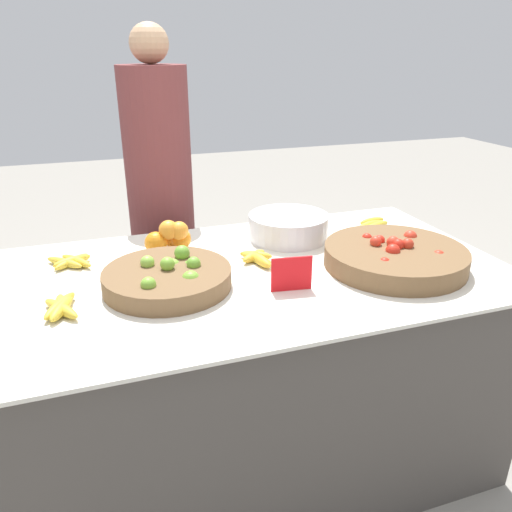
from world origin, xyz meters
TOP-DOWN VIEW (x-y plane):
  - ground_plane at (0.00, 0.00)m, footprint 12.00×12.00m
  - market_table at (0.00, 0.00)m, footprint 1.68×0.95m
  - lime_bowl at (-0.30, -0.04)m, footprint 0.40×0.40m
  - tomato_basket at (0.46, -0.12)m, footprint 0.48×0.48m
  - orange_pile at (-0.23, 0.27)m, footprint 0.17×0.13m
  - metal_bowl at (0.22, 0.25)m, footprint 0.31×0.31m
  - price_sign at (0.05, -0.18)m, footprint 0.13×0.02m
  - banana_bunch_middle_left at (-0.59, 0.24)m, footprint 0.16×0.14m
  - banana_bunch_front_left at (0.02, 0.06)m, footprint 0.12×0.16m
  - banana_bunch_back_center at (0.59, 0.24)m, footprint 0.18×0.14m
  - banana_bunch_front_right at (-0.62, -0.10)m, footprint 0.11×0.17m
  - vendor_person at (-0.20, 0.77)m, footprint 0.29×0.29m

SIDE VIEW (x-z plane):
  - ground_plane at x=0.00m, z-range 0.00..0.00m
  - market_table at x=0.00m, z-range 0.00..0.79m
  - vendor_person at x=-0.20m, z-range -0.05..1.52m
  - banana_bunch_middle_left at x=-0.59m, z-range 0.78..0.82m
  - banana_bunch_back_center at x=0.59m, z-range 0.78..0.82m
  - banana_bunch_front_left at x=0.02m, z-range 0.78..0.82m
  - banana_bunch_front_right at x=-0.62m, z-range 0.78..0.82m
  - lime_bowl at x=-0.30m, z-range 0.77..0.87m
  - tomato_basket at x=0.46m, z-range 0.77..0.87m
  - metal_bowl at x=0.22m, z-range 0.78..0.88m
  - orange_pile at x=-0.23m, z-range 0.77..0.90m
  - price_sign at x=0.05m, z-range 0.78..0.89m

